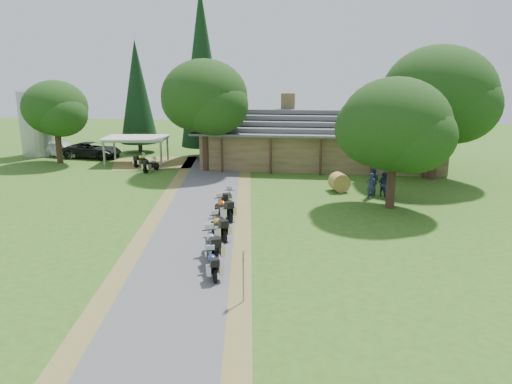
# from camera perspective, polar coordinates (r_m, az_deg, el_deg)

# --- Properties ---
(ground) EXTENTS (120.00, 120.00, 0.00)m
(ground) POSITION_cam_1_polar(r_m,az_deg,el_deg) (22.51, -8.42, -8.10)
(ground) COLOR #325618
(ground) RESTS_ON ground
(driveway) EXTENTS (51.95, 51.95, 0.00)m
(driveway) POSITION_cam_1_polar(r_m,az_deg,el_deg) (26.24, -7.15, -4.78)
(driveway) COLOR #474749
(driveway) RESTS_ON ground
(lodge) EXTENTS (21.40, 9.40, 4.90)m
(lodge) POSITION_cam_1_polar(r_m,az_deg,el_deg) (44.43, 7.44, 6.24)
(lodge) COLOR brown
(lodge) RESTS_ON ground
(silo) EXTENTS (3.39, 3.39, 6.72)m
(silo) POSITION_cam_1_polar(r_m,az_deg,el_deg) (53.33, -23.72, 7.46)
(silo) COLOR gray
(silo) RESTS_ON ground
(carport) EXTENTS (5.90, 4.29, 2.38)m
(carport) POSITION_cam_1_polar(r_m,az_deg,el_deg) (46.14, -13.47, 4.68)
(carport) COLOR silver
(carport) RESTS_ON ground
(car_white_sedan) EXTENTS (3.79, 6.10, 1.89)m
(car_white_sedan) POSITION_cam_1_polar(r_m,az_deg,el_deg) (51.69, -21.18, 4.81)
(car_white_sedan) COLOR silver
(car_white_sedan) RESTS_ON ground
(car_dark_suv) EXTENTS (3.19, 6.18, 2.27)m
(car_dark_suv) POSITION_cam_1_polar(r_m,az_deg,el_deg) (50.09, -18.22, 5.01)
(car_dark_suv) COLOR black
(car_dark_suv) RESTS_ON ground
(motorcycle_row_a) EXTENTS (1.09, 1.79, 1.16)m
(motorcycle_row_a) POSITION_cam_1_polar(r_m,az_deg,el_deg) (20.89, -4.98, -8.07)
(motorcycle_row_a) COLOR navy
(motorcycle_row_a) RESTS_ON ground
(motorcycle_row_b) EXTENTS (1.47, 2.24, 1.46)m
(motorcycle_row_b) POSITION_cam_1_polar(r_m,az_deg,el_deg) (22.61, -5.06, -5.91)
(motorcycle_row_b) COLOR #97999E
(motorcycle_row_b) RESTS_ON ground
(motorcycle_row_c) EXTENTS (1.51, 1.97, 1.31)m
(motorcycle_row_c) POSITION_cam_1_polar(r_m,az_deg,el_deg) (25.33, -4.30, -3.85)
(motorcycle_row_c) COLOR gold
(motorcycle_row_c) RESTS_ON ground
(motorcycle_row_d) EXTENTS (1.68, 2.02, 1.37)m
(motorcycle_row_d) POSITION_cam_1_polar(r_m,az_deg,el_deg) (28.45, -3.74, -1.76)
(motorcycle_row_d) COLOR #E14B07
(motorcycle_row_d) RESTS_ON ground
(motorcycle_row_e) EXTENTS (0.62, 1.87, 1.28)m
(motorcycle_row_e) POSITION_cam_1_polar(r_m,az_deg,el_deg) (30.50, -3.23, -0.75)
(motorcycle_row_e) COLOR black
(motorcycle_row_e) RESTS_ON ground
(motorcycle_carport_a) EXTENTS (0.97, 1.75, 1.14)m
(motorcycle_carport_a) POSITION_cam_1_polar(r_m,az_deg,el_deg) (44.68, -13.03, 3.59)
(motorcycle_carport_a) COLOR yellow
(motorcycle_carport_a) RESTS_ON ground
(motorcycle_carport_b) EXTENTS (1.10, 1.86, 1.21)m
(motorcycle_carport_b) POSITION_cam_1_polar(r_m,az_deg,el_deg) (42.22, -11.92, 3.10)
(motorcycle_carport_b) COLOR slate
(motorcycle_carport_b) RESTS_ON ground
(person_a) EXTENTS (0.63, 0.50, 2.00)m
(person_a) POSITION_cam_1_polar(r_m,az_deg,el_deg) (33.67, 13.00, 0.96)
(person_a) COLOR navy
(person_a) RESTS_ON ground
(person_b) EXTENTS (0.68, 0.68, 1.97)m
(person_b) POSITION_cam_1_polar(r_m,az_deg,el_deg) (34.44, 14.39, 1.15)
(person_b) COLOR navy
(person_b) RESTS_ON ground
(person_c) EXTENTS (0.74, 0.79, 2.26)m
(person_c) POSITION_cam_1_polar(r_m,az_deg,el_deg) (34.33, 13.30, 1.42)
(person_c) COLOR navy
(person_c) RESTS_ON ground
(hay_bale) EXTENTS (1.57, 1.50, 1.27)m
(hay_bale) POSITION_cam_1_polar(r_m,az_deg,el_deg) (35.27, 9.50, 1.12)
(hay_bale) COLOR olive
(hay_bale) RESTS_ON ground
(sign_post) EXTENTS (0.36, 0.06, 2.02)m
(sign_post) POSITION_cam_1_polar(r_m,az_deg,el_deg) (18.47, -1.45, -9.65)
(sign_post) COLOR gray
(sign_post) RESTS_ON ground
(oak_lodge_left) EXTENTS (7.01, 7.01, 9.92)m
(oak_lodge_left) POSITION_cam_1_polar(r_m,az_deg,el_deg) (41.38, -5.86, 9.20)
(oak_lodge_left) COLOR black
(oak_lodge_left) RESTS_ON ground
(oak_lodge_right) EXTENTS (8.46, 8.46, 10.47)m
(oak_lodge_right) POSITION_cam_1_polar(r_m,az_deg,el_deg) (40.29, 20.01, 8.70)
(oak_lodge_right) COLOR black
(oak_lodge_right) RESTS_ON ground
(oak_driveway) EXTENTS (6.58, 6.58, 8.28)m
(oak_driveway) POSITION_cam_1_polar(r_m,az_deg,el_deg) (31.09, 15.49, 5.64)
(oak_driveway) COLOR black
(oak_driveway) RESTS_ON ground
(oak_silo) EXTENTS (5.65, 5.65, 7.99)m
(oak_silo) POSITION_cam_1_polar(r_m,az_deg,el_deg) (48.08, -21.87, 7.80)
(oak_silo) COLOR black
(oak_silo) RESTS_ON ground
(cedar_near) EXTENTS (4.24, 4.24, 15.67)m
(cedar_near) POSITION_cam_1_polar(r_m,az_deg,el_deg) (47.66, -6.18, 13.30)
(cedar_near) COLOR black
(cedar_near) RESTS_ON ground
(cedar_far) EXTENTS (3.73, 3.73, 11.11)m
(cedar_far) POSITION_cam_1_polar(r_m,az_deg,el_deg) (51.74, -13.40, 10.53)
(cedar_far) COLOR black
(cedar_far) RESTS_ON ground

